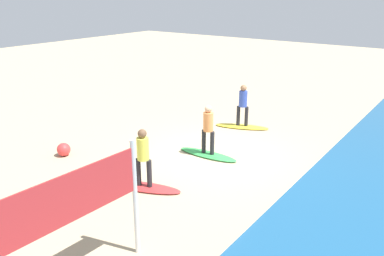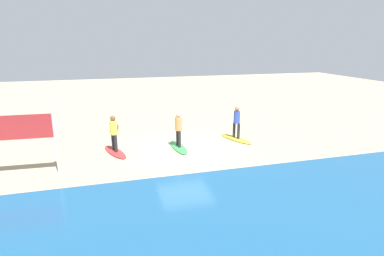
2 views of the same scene
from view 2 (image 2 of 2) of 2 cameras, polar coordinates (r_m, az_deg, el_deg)
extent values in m
plane|color=tan|center=(14.74, -1.32, -3.73)|extent=(60.00, 60.00, 0.00)
ellipsoid|color=yellow|center=(16.18, 8.02, -1.95)|extent=(1.27, 2.16, 0.09)
cylinder|color=#232328|center=(15.95, 8.48, -0.59)|extent=(0.14, 0.14, 0.78)
cylinder|color=#232328|center=(16.16, 7.68, -0.34)|extent=(0.14, 0.14, 0.78)
cylinder|color=#334CAD|center=(15.88, 8.17, 1.96)|extent=(0.32, 0.32, 0.62)
sphere|color=#9E704C|center=(15.78, 8.23, 3.48)|extent=(0.24, 0.24, 0.24)
ellipsoid|color=green|center=(14.80, -2.45, -3.48)|extent=(0.67, 2.13, 0.09)
cylinder|color=#232328|center=(14.51, -2.29, -2.06)|extent=(0.14, 0.14, 0.78)
cylinder|color=#232328|center=(14.81, -2.65, -1.70)|extent=(0.14, 0.14, 0.78)
cylinder|color=#E58C4C|center=(14.47, -2.50, 0.77)|extent=(0.32, 0.32, 0.62)
sphere|color=tan|center=(14.36, -2.52, 2.43)|extent=(0.24, 0.24, 0.24)
ellipsoid|color=red|center=(14.58, -13.84, -4.23)|extent=(1.22, 2.17, 0.09)
cylinder|color=#232328|center=(14.30, -13.72, -2.77)|extent=(0.14, 0.14, 0.78)
cylinder|color=#232328|center=(14.59, -14.18, -2.44)|extent=(0.14, 0.14, 0.78)
cylinder|color=#E0E04C|center=(14.25, -14.14, 0.07)|extent=(0.32, 0.32, 0.62)
sphere|color=brown|center=(14.14, -14.25, 1.75)|extent=(0.24, 0.24, 0.24)
cylinder|color=silver|center=(12.66, -23.58, -2.40)|extent=(0.10, 0.10, 2.50)
sphere|color=#E53838|center=(18.06, -13.92, 0.18)|extent=(0.44, 0.44, 0.44)
camera|label=1|loc=(9.78, -61.46, 9.40)|focal=37.03mm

